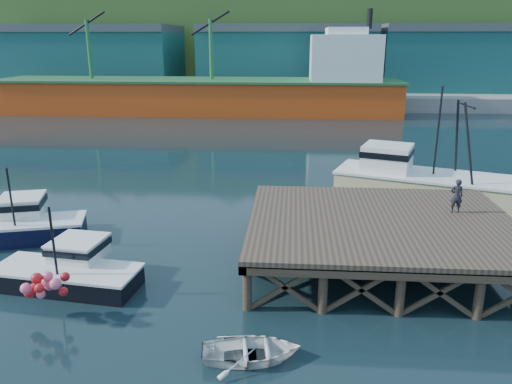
# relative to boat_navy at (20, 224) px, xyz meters

# --- Properties ---
(ground) EXTENTS (300.00, 300.00, 0.00)m
(ground) POSITION_rel_boat_navy_xyz_m (12.56, -1.50, -0.81)
(ground) COLOR black
(ground) RESTS_ON ground
(wharf) EXTENTS (12.00, 10.00, 2.62)m
(wharf) POSITION_rel_boat_navy_xyz_m (18.06, -1.69, 1.13)
(wharf) COLOR brown
(wharf) RESTS_ON ground
(far_quay) EXTENTS (160.00, 40.00, 2.00)m
(far_quay) POSITION_rel_boat_navy_xyz_m (12.56, 68.50, 0.19)
(far_quay) COLOR gray
(far_quay) RESTS_ON ground
(warehouse_left) EXTENTS (32.00, 16.00, 9.00)m
(warehouse_left) POSITION_rel_boat_navy_xyz_m (-22.44, 63.50, 5.69)
(warehouse_left) COLOR #1A5756
(warehouse_left) RESTS_ON far_quay
(warehouse_mid) EXTENTS (28.00, 16.00, 9.00)m
(warehouse_mid) POSITION_rel_boat_navy_xyz_m (12.56, 63.50, 5.69)
(warehouse_mid) COLOR #1A5756
(warehouse_mid) RESTS_ON far_quay
(warehouse_right) EXTENTS (30.00, 16.00, 9.00)m
(warehouse_right) POSITION_rel_boat_navy_xyz_m (42.56, 63.50, 5.69)
(warehouse_right) COLOR #1A5756
(warehouse_right) RESTS_ON far_quay
(cargo_ship) EXTENTS (55.50, 10.00, 13.75)m
(cargo_ship) POSITION_rel_boat_navy_xyz_m (4.09, 46.50, 2.51)
(cargo_ship) COLOR #D14513
(cargo_ship) RESTS_ON ground
(hillside) EXTENTS (220.00, 50.00, 22.00)m
(hillside) POSITION_rel_boat_navy_xyz_m (12.56, 98.50, 10.19)
(hillside) COLOR #2D511E
(hillside) RESTS_ON ground
(boat_navy) EXTENTS (6.82, 4.43, 4.02)m
(boat_navy) POSITION_rel_boat_navy_xyz_m (0.00, 0.00, 0.00)
(boat_navy) COLOR black
(boat_navy) RESTS_ON ground
(boat_black) EXTENTS (6.30, 5.25, 3.75)m
(boat_black) POSITION_rel_boat_navy_xyz_m (4.73, -4.75, -0.12)
(boat_black) COLOR black
(boat_black) RESTS_ON ground
(trawler) EXTENTS (11.56, 7.40, 7.29)m
(trawler) POSITION_rel_boat_navy_xyz_m (22.03, 7.78, 0.69)
(trawler) COLOR beige
(trawler) RESTS_ON ground
(dinghy) EXTENTS (3.50, 2.74, 0.66)m
(dinghy) POSITION_rel_boat_navy_xyz_m (12.78, -9.30, -0.48)
(dinghy) COLOR white
(dinghy) RESTS_ON ground
(dockworker) EXTENTS (0.60, 0.40, 1.62)m
(dockworker) POSITION_rel_boat_navy_xyz_m (21.64, -0.27, 2.13)
(dockworker) COLOR black
(dockworker) RESTS_ON wharf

